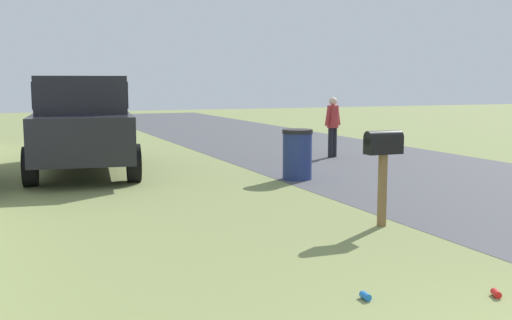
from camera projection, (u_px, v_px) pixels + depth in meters
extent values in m
cube|color=brown|center=(382.00, 190.00, 8.40)|extent=(0.09, 0.09, 1.00)
cube|color=black|center=(383.00, 146.00, 8.32)|extent=(0.21, 0.52, 0.22)
cylinder|color=black|center=(384.00, 138.00, 8.30)|extent=(0.21, 0.52, 0.20)
cube|color=red|center=(379.00, 140.00, 8.41)|extent=(0.02, 0.04, 0.18)
cube|color=black|center=(83.00, 132.00, 13.50)|extent=(5.49, 2.60, 0.90)
cube|color=black|center=(81.00, 95.00, 12.78)|extent=(2.01, 2.00, 0.76)
cube|color=black|center=(81.00, 95.00, 12.78)|extent=(1.96, 2.03, 0.53)
cube|color=black|center=(121.00, 106.00, 14.78)|extent=(2.74, 0.43, 0.12)
cube|color=black|center=(43.00, 107.00, 14.32)|extent=(2.74, 0.43, 0.12)
cylinder|color=black|center=(134.00, 163.00, 12.14)|extent=(0.79, 0.36, 0.76)
cylinder|color=black|center=(30.00, 166.00, 11.64)|extent=(0.79, 0.36, 0.76)
cylinder|color=black|center=(124.00, 145.00, 15.48)|extent=(0.79, 0.36, 0.76)
cylinder|color=black|center=(43.00, 147.00, 14.98)|extent=(0.79, 0.36, 0.76)
cylinder|color=navy|center=(297.00, 156.00, 12.45)|extent=(0.59, 0.59, 0.94)
cylinder|color=black|center=(298.00, 131.00, 12.38)|extent=(0.62, 0.62, 0.08)
cylinder|color=black|center=(331.00, 143.00, 16.06)|extent=(0.14, 0.14, 0.78)
cylinder|color=black|center=(334.00, 142.00, 16.15)|extent=(0.14, 0.14, 0.78)
cylinder|color=#B23333|center=(333.00, 117.00, 16.02)|extent=(0.30, 0.30, 0.58)
sphere|color=beige|center=(333.00, 101.00, 15.97)|extent=(0.21, 0.21, 0.21)
cylinder|color=#B23333|center=(328.00, 116.00, 15.88)|extent=(0.09, 0.17, 0.53)
cylinder|color=#B23333|center=(338.00, 115.00, 16.15)|extent=(0.09, 0.17, 0.53)
cylinder|color=red|center=(496.00, 293.00, 5.67)|extent=(0.14, 0.11, 0.07)
cylinder|color=blue|center=(365.00, 296.00, 5.60)|extent=(0.12, 0.07, 0.07)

